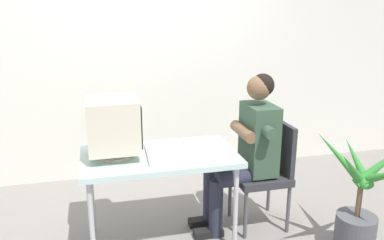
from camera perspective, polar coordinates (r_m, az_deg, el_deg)
name	(u,v)px	position (r m, az deg, el deg)	size (l,w,h in m)	color
ground_plane	(161,238)	(3.30, -4.48, -16.84)	(12.00, 12.00, 0.00)	gray
wall_back	(164,37)	(4.22, -4.11, 12.04)	(8.00, 0.10, 3.00)	silver
desk	(160,161)	(2.99, -4.75, -5.98)	(1.17, 0.66, 0.73)	#B7B7BC
crt_monitor	(114,125)	(2.88, -11.38, -0.75)	(0.38, 0.37, 0.44)	beige
keyboard	(157,153)	(2.95, -5.12, -4.78)	(0.18, 0.49, 0.03)	silver
office_chair	(267,168)	(3.33, 10.90, -6.92)	(0.43, 0.43, 0.89)	#4C4C51
person_seated	(247,148)	(3.19, 8.05, -4.00)	(0.67, 0.56, 1.30)	#334C38
potted_plant	(358,208)	(3.21, 23.12, -11.75)	(0.73, 0.81, 0.93)	#4C4C51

